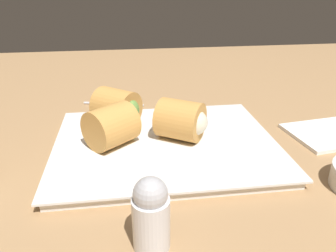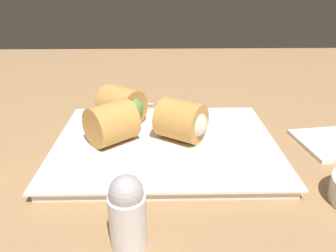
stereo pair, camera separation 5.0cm
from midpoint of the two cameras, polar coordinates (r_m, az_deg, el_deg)
table_surface at (r=52.33cm, az=2.25°, el=-3.62°), size 180.00×140.00×2.00cm
serving_plate at (r=49.10cm, az=2.92°, el=-3.35°), size 32.48×25.76×1.50cm
roll_front_left at (r=47.65cm, az=-6.39°, el=0.55°), size 8.60×8.55×5.91cm
roll_front_right at (r=53.70cm, az=-5.09°, el=3.50°), size 8.60×8.54×5.91cm
roll_back_left at (r=48.04cm, az=5.73°, el=0.79°), size 8.47×8.35×5.91cm
spoon at (r=64.59cm, az=3.08°, el=3.73°), size 19.70×6.82×1.42cm
salt_shaker at (r=31.52cm, az=-2.44°, el=-14.91°), size 3.59×3.59×7.77cm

